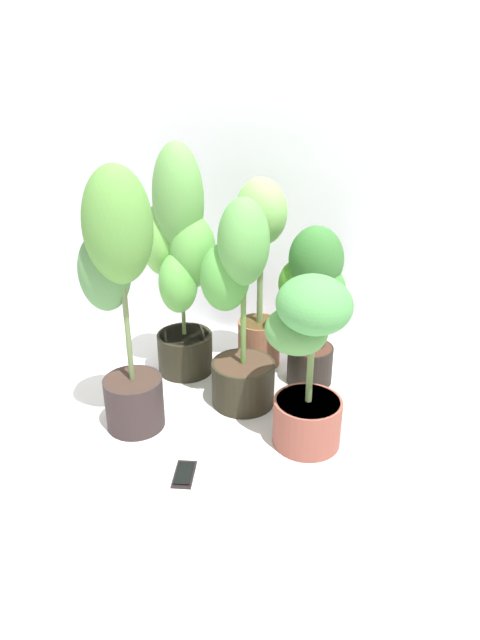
{
  "coord_description": "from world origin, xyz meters",
  "views": [
    {
      "loc": [
        0.43,
        -1.78,
        1.3
      ],
      "look_at": [
        0.01,
        0.22,
        0.35
      ],
      "focal_mm": 31.15,
      "sensor_mm": 36.0,
      "label": 1
    }
  ],
  "objects_px": {
    "potted_plant_front_right": "(307,355)",
    "cell_phone": "(184,474)",
    "potted_plant_back_center": "(255,257)",
    "potted_plant_back_right": "(313,295)",
    "potted_plant_front_left": "(120,286)",
    "potted_plant_center": "(239,304)",
    "potted_plant_back_left": "(179,256)"
  },
  "relations": [
    {
      "from": "potted_plant_back_right",
      "to": "cell_phone",
      "type": "distance_m",
      "value": 0.9
    },
    {
      "from": "potted_plant_back_right",
      "to": "potted_plant_front_left",
      "type": "relative_size",
      "value": 0.7
    },
    {
      "from": "potted_plant_front_left",
      "to": "potted_plant_front_right",
      "type": "height_order",
      "value": "potted_plant_front_left"
    },
    {
      "from": "potted_plant_back_left",
      "to": "potted_plant_front_right",
      "type": "relative_size",
      "value": 1.55
    },
    {
      "from": "potted_plant_center",
      "to": "potted_plant_back_right",
      "type": "height_order",
      "value": "potted_plant_center"
    },
    {
      "from": "potted_plant_front_left",
      "to": "cell_phone",
      "type": "height_order",
      "value": "potted_plant_front_left"
    },
    {
      "from": "potted_plant_center",
      "to": "potted_plant_front_right",
      "type": "xyz_separation_m",
      "value": [
        0.29,
        -0.22,
        -0.08
      ]
    },
    {
      "from": "potted_plant_center",
      "to": "potted_plant_back_center",
      "type": "height_order",
      "value": "potted_plant_back_center"
    },
    {
      "from": "cell_phone",
      "to": "potted_plant_back_left",
      "type": "bearing_deg",
      "value": -80.3
    },
    {
      "from": "potted_plant_center",
      "to": "potted_plant_front_left",
      "type": "relative_size",
      "value": 0.86
    },
    {
      "from": "potted_plant_front_left",
      "to": "cell_phone",
      "type": "distance_m",
      "value": 0.69
    },
    {
      "from": "potted_plant_back_right",
      "to": "potted_plant_back_left",
      "type": "bearing_deg",
      "value": -176.94
    },
    {
      "from": "potted_plant_front_right",
      "to": "cell_phone",
      "type": "height_order",
      "value": "potted_plant_front_right"
    },
    {
      "from": "potted_plant_back_center",
      "to": "potted_plant_front_left",
      "type": "xyz_separation_m",
      "value": [
        -0.38,
        -0.59,
        0.06
      ]
    },
    {
      "from": "potted_plant_back_center",
      "to": "potted_plant_front_right",
      "type": "relative_size",
      "value": 1.32
    },
    {
      "from": "potted_plant_front_right",
      "to": "potted_plant_back_left",
      "type": "bearing_deg",
      "value": 145.04
    },
    {
      "from": "potted_plant_back_right",
      "to": "potted_plant_center",
      "type": "bearing_deg",
      "value": -140.37
    },
    {
      "from": "potted_plant_back_right",
      "to": "cell_phone",
      "type": "xyz_separation_m",
      "value": [
        -0.36,
        -0.72,
        -0.41
      ]
    },
    {
      "from": "potted_plant_back_center",
      "to": "potted_plant_back_right",
      "type": "bearing_deg",
      "value": -24.08
    },
    {
      "from": "potted_plant_back_center",
      "to": "cell_phone",
      "type": "height_order",
      "value": "potted_plant_back_center"
    },
    {
      "from": "potted_plant_back_center",
      "to": "cell_phone",
      "type": "bearing_deg",
      "value": -95.91
    },
    {
      "from": "potted_plant_center",
      "to": "potted_plant_back_right",
      "type": "distance_m",
      "value": 0.36
    },
    {
      "from": "potted_plant_back_left",
      "to": "cell_phone",
      "type": "height_order",
      "value": "potted_plant_back_left"
    },
    {
      "from": "potted_plant_center",
      "to": "potted_plant_back_center",
      "type": "xyz_separation_m",
      "value": [
        -0.0,
        0.35,
        0.08
      ]
    },
    {
      "from": "potted_plant_back_right",
      "to": "potted_plant_front_left",
      "type": "xyz_separation_m",
      "value": [
        -0.65,
        -0.47,
        0.17
      ]
    },
    {
      "from": "potted_plant_center",
      "to": "cell_phone",
      "type": "distance_m",
      "value": 0.67
    },
    {
      "from": "potted_plant_center",
      "to": "potted_plant_front_left",
      "type": "bearing_deg",
      "value": -146.91
    },
    {
      "from": "potted_plant_back_left",
      "to": "potted_plant_front_left",
      "type": "height_order",
      "value": "potted_plant_back_left"
    },
    {
      "from": "potted_plant_back_right",
      "to": "cell_phone",
      "type": "relative_size",
      "value": 4.69
    },
    {
      "from": "potted_plant_back_right",
      "to": "potted_plant_back_center",
      "type": "relative_size",
      "value": 0.82
    },
    {
      "from": "potted_plant_back_center",
      "to": "potted_plant_front_right",
      "type": "distance_m",
      "value": 0.66
    },
    {
      "from": "potted_plant_front_left",
      "to": "cell_phone",
      "type": "bearing_deg",
      "value": -40.84
    }
  ]
}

